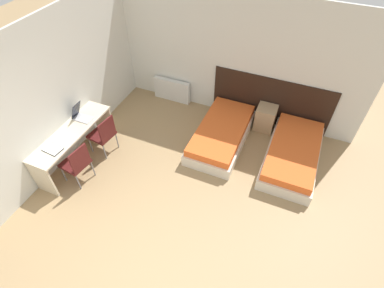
# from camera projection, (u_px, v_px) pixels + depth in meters

# --- Properties ---
(ground_plane) EXTENTS (20.00, 20.00, 0.00)m
(ground_plane) POSITION_uv_depth(u_px,v_px,m) (133.00, 269.00, 4.45)
(ground_plane) COLOR #9E7F56
(wall_back) EXTENTS (5.73, 0.05, 2.70)m
(wall_back) POSITION_uv_depth(u_px,v_px,m) (228.00, 57.00, 6.15)
(wall_back) COLOR silver
(wall_back) RESTS_ON ground_plane
(wall_left) EXTENTS (0.05, 5.09, 2.70)m
(wall_left) POSITION_uv_depth(u_px,v_px,m) (68.00, 84.00, 5.47)
(wall_left) COLOR silver
(wall_left) RESTS_ON ground_plane
(headboard_panel) EXTENTS (2.53, 0.03, 1.12)m
(headboard_panel) POSITION_uv_depth(u_px,v_px,m) (270.00, 101.00, 6.40)
(headboard_panel) COLOR black
(headboard_panel) RESTS_ON ground_plane
(bed_near_window) EXTENTS (0.97, 1.92, 0.40)m
(bed_near_window) POSITION_uv_depth(u_px,v_px,m) (221.00, 134.00, 6.22)
(bed_near_window) COLOR beige
(bed_near_window) RESTS_ON ground_plane
(bed_near_door) EXTENTS (0.97, 1.92, 0.40)m
(bed_near_door) POSITION_uv_depth(u_px,v_px,m) (293.00, 154.00, 5.82)
(bed_near_door) COLOR beige
(bed_near_door) RESTS_ON ground_plane
(nightstand) EXTENTS (0.41, 0.40, 0.55)m
(nightstand) POSITION_uv_depth(u_px,v_px,m) (265.00, 118.00, 6.45)
(nightstand) COLOR tan
(nightstand) RESTS_ON ground_plane
(radiator) EXTENTS (0.90, 0.12, 0.54)m
(radiator) POSITION_uv_depth(u_px,v_px,m) (172.00, 90.00, 7.19)
(radiator) COLOR silver
(radiator) RESTS_ON ground_plane
(desk) EXTENTS (0.50, 1.82, 0.73)m
(desk) POSITION_uv_depth(u_px,v_px,m) (73.00, 138.00, 5.61)
(desk) COLOR beige
(desk) RESTS_ON ground_plane
(chair_near_laptop) EXTENTS (0.48, 0.48, 0.87)m
(chair_near_laptop) POSITION_uv_depth(u_px,v_px,m) (103.00, 133.00, 5.81)
(chair_near_laptop) COLOR #511919
(chair_near_laptop) RESTS_ON ground_plane
(chair_near_notebook) EXTENTS (0.48, 0.48, 0.87)m
(chair_near_notebook) POSITION_uv_depth(u_px,v_px,m) (77.00, 162.00, 5.29)
(chair_near_notebook) COLOR #511919
(chair_near_notebook) RESTS_ON ground_plane
(laptop) EXTENTS (0.37, 0.22, 0.35)m
(laptop) POSITION_uv_depth(u_px,v_px,m) (81.00, 115.00, 5.70)
(laptop) COLOR silver
(laptop) RESTS_ON desk
(open_notebook) EXTENTS (0.34, 0.25, 0.02)m
(open_notebook) POSITION_uv_depth(u_px,v_px,m) (53.00, 149.00, 5.16)
(open_notebook) COLOR black
(open_notebook) RESTS_ON desk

